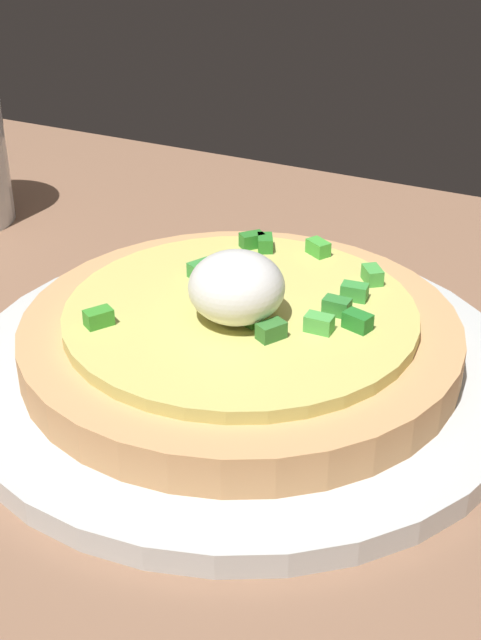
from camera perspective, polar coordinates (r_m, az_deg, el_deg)
The scene contains 3 objects.
dining_table at distance 36.72cm, azimuth 4.20°, elevation -13.47°, with size 127.17×75.11×2.09cm, color #8D654B.
plate at distance 43.43cm, azimuth -0.00°, elevation -2.99°, with size 27.57×27.57×1.20cm, color silver.
pizza at distance 42.33cm, azimuth 0.01°, elevation -0.71°, with size 21.60×21.60×5.99cm.
Camera 1 is at (-9.58, 25.11, 26.06)cm, focal length 48.41 mm.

